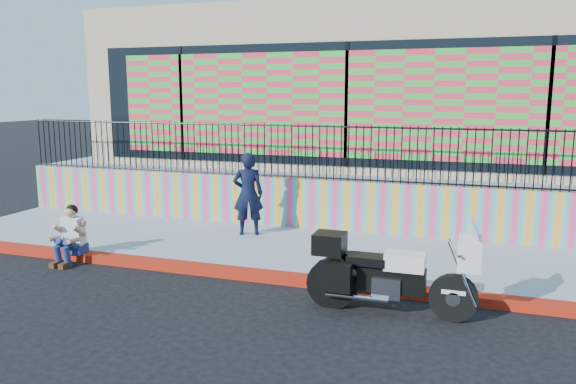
% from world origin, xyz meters
% --- Properties ---
extents(ground, '(90.00, 90.00, 0.00)m').
position_xyz_m(ground, '(0.00, 0.00, 0.00)').
color(ground, black).
rests_on(ground, ground).
extents(red_curb, '(16.00, 0.30, 0.15)m').
position_xyz_m(red_curb, '(0.00, 0.00, 0.07)').
color(red_curb, '#9D180B').
rests_on(red_curb, ground).
extents(sidewalk, '(16.00, 3.00, 0.15)m').
position_xyz_m(sidewalk, '(0.00, 1.65, 0.07)').
color(sidewalk, '#8D94AA').
rests_on(sidewalk, ground).
extents(mural_wall, '(16.00, 0.20, 1.10)m').
position_xyz_m(mural_wall, '(0.00, 3.25, 0.70)').
color(mural_wall, '#F5407A').
rests_on(mural_wall, sidewalk).
extents(metal_fence, '(15.80, 0.04, 1.20)m').
position_xyz_m(metal_fence, '(0.00, 3.25, 1.85)').
color(metal_fence, black).
rests_on(metal_fence, mural_wall).
extents(elevated_platform, '(16.00, 10.00, 1.25)m').
position_xyz_m(elevated_platform, '(0.00, 8.35, 0.62)').
color(elevated_platform, '#8D94AA').
rests_on(elevated_platform, ground).
extents(storefront_building, '(14.00, 8.06, 4.00)m').
position_xyz_m(storefront_building, '(0.00, 8.13, 3.25)').
color(storefront_building, tan).
rests_on(storefront_building, elevated_platform).
extents(police_motorcycle, '(2.39, 0.79, 1.49)m').
position_xyz_m(police_motorcycle, '(1.75, -0.76, 0.62)').
color(police_motorcycle, black).
rests_on(police_motorcycle, ground).
extents(police_officer, '(0.75, 0.63, 1.75)m').
position_xyz_m(police_officer, '(-1.66, 2.27, 1.03)').
color(police_officer, black).
rests_on(police_officer, sidewalk).
extents(seated_man, '(0.54, 0.71, 1.06)m').
position_xyz_m(seated_man, '(-4.20, -0.26, 0.45)').
color(seated_man, navy).
rests_on(seated_man, ground).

